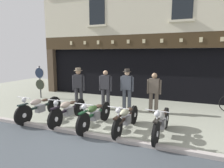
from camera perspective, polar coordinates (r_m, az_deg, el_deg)
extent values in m
cube|color=gray|center=(10.03, 6.87, -4.72)|extent=(23.20, 10.00, 0.08)
cube|color=#AAA19C|center=(5.64, -6.61, -15.24)|extent=(23.20, 0.16, 0.18)
cube|color=black|center=(12.04, 9.83, 3.94)|extent=(10.30, 4.00, 2.60)
cube|color=#4C3D2D|center=(12.46, -17.47, 3.82)|extent=(0.44, 0.36, 2.60)
cube|color=black|center=(10.33, 7.82, 3.91)|extent=(9.85, 0.03, 2.18)
cube|color=#382917|center=(9.89, 7.39, 12.52)|extent=(11.20, 0.24, 0.70)
cube|color=#C6B789|center=(11.34, -12.16, 11.93)|extent=(0.14, 0.03, 0.21)
cube|color=#C6B789|center=(10.87, -8.17, 12.17)|extent=(0.14, 0.03, 0.18)
cube|color=#C6B789|center=(10.49, -4.18, 12.36)|extent=(0.14, 0.03, 0.20)
cube|color=#C6B789|center=(10.15, 0.18, 12.50)|extent=(0.14, 0.03, 0.17)
cube|color=#C6B789|center=(9.87, 4.88, 12.57)|extent=(0.14, 0.03, 0.19)
cube|color=#C6B789|center=(9.67, 9.53, 12.56)|extent=(0.14, 0.03, 0.19)
cube|color=#C6B789|center=(9.52, 14.70, 12.46)|extent=(0.14, 0.03, 0.18)
cube|color=#C6B789|center=(9.45, 20.03, 12.24)|extent=(0.14, 0.03, 0.16)
cube|color=#C6B789|center=(9.45, 25.14, 11.94)|extent=(0.14, 0.03, 0.22)
cube|color=#C6B789|center=(9.53, 30.17, 11.56)|extent=(0.14, 0.03, 0.19)
cube|color=beige|center=(10.19, 7.69, 21.28)|extent=(11.20, 0.40, 2.42)
cube|color=black|center=(10.72, -4.55, 20.70)|extent=(0.90, 0.02, 1.30)
cube|color=beige|center=(10.57, -4.60, 17.02)|extent=(1.10, 0.12, 0.10)
cube|color=black|center=(9.69, 20.41, 21.49)|extent=(0.90, 0.02, 1.30)
cube|color=beige|center=(9.51, 20.17, 17.44)|extent=(1.10, 0.12, 0.10)
cylinder|color=black|center=(6.94, -25.03, -8.49)|extent=(0.12, 0.68, 0.67)
cylinder|color=silver|center=(6.94, -25.03, -8.49)|extent=(0.11, 0.16, 0.15)
cylinder|color=black|center=(7.86, -16.96, -6.04)|extent=(0.13, 0.68, 0.67)
cylinder|color=silver|center=(7.86, -16.96, -6.04)|extent=(0.12, 0.16, 0.15)
cube|color=black|center=(7.35, -20.78, -6.31)|extent=(0.17, 1.31, 0.07)
cube|color=slate|center=(7.37, -20.75, -6.84)|extent=(0.22, 0.33, 0.26)
ellipsoid|color=#AB9790|center=(7.19, -21.86, -5.06)|extent=(0.25, 0.48, 0.20)
ellipsoid|color=#38281E|center=(7.48, -19.44, -4.56)|extent=(0.22, 0.31, 0.10)
cube|color=black|center=(6.85, -25.22, -5.63)|extent=(0.13, 0.37, 0.04)
sphere|color=silver|center=(6.85, -24.91, -4.37)|extent=(0.15, 0.15, 0.15)
cylinder|color=silver|center=(6.83, -24.96, -3.72)|extent=(0.62, 0.07, 0.02)
cylinder|color=silver|center=(6.89, -24.93, -6.11)|extent=(0.05, 0.25, 0.62)
cylinder|color=black|center=(6.21, -16.63, -10.04)|extent=(0.08, 0.67, 0.67)
cylinder|color=silver|center=(6.21, -16.63, -10.04)|extent=(0.10, 0.15, 0.15)
cylinder|color=black|center=(7.30, -9.70, -6.95)|extent=(0.09, 0.67, 0.67)
cylinder|color=silver|center=(7.30, -9.70, -6.95)|extent=(0.11, 0.15, 0.15)
cube|color=black|center=(6.71, -12.91, -7.41)|extent=(0.08, 1.29, 0.07)
cube|color=slate|center=(6.73, -12.88, -7.98)|extent=(0.20, 0.32, 0.26)
ellipsoid|color=tan|center=(6.52, -13.82, -6.08)|extent=(0.22, 0.46, 0.20)
ellipsoid|color=#38281E|center=(6.86, -11.74, -5.45)|extent=(0.20, 0.30, 0.10)
cube|color=black|center=(6.11, -16.78, -6.89)|extent=(0.10, 0.36, 0.04)
sphere|color=silver|center=(6.12, -16.48, -5.45)|extent=(0.15, 0.15, 0.15)
cylinder|color=silver|center=(6.10, -16.52, -4.72)|extent=(0.62, 0.03, 0.02)
cylinder|color=silver|center=(6.16, -16.51, -7.38)|extent=(0.04, 0.25, 0.62)
cylinder|color=black|center=(5.59, -8.65, -11.91)|extent=(0.10, 0.67, 0.67)
cylinder|color=silver|center=(5.59, -8.65, -11.91)|extent=(0.11, 0.15, 0.15)
cylinder|color=black|center=(6.75, -2.09, -8.14)|extent=(0.11, 0.67, 0.67)
cylinder|color=silver|center=(6.75, -2.09, -8.14)|extent=(0.12, 0.15, 0.15)
cube|color=#12341D|center=(6.12, -5.06, -8.80)|extent=(0.13, 1.30, 0.07)
cube|color=slate|center=(6.14, -5.05, -9.42)|extent=(0.21, 0.33, 0.26)
ellipsoid|color=#324E26|center=(5.92, -5.89, -7.39)|extent=(0.24, 0.47, 0.20)
ellipsoid|color=#38281E|center=(6.28, -3.94, -6.61)|extent=(0.21, 0.31, 0.10)
cube|color=#12341D|center=(5.47, -8.74, -8.43)|extent=(0.12, 0.36, 0.04)
sphere|color=silver|center=(5.48, -8.43, -6.82)|extent=(0.15, 0.15, 0.15)
cylinder|color=silver|center=(5.46, -8.45, -6.01)|extent=(0.62, 0.05, 0.02)
cylinder|color=silver|center=(5.53, -8.49, -8.97)|extent=(0.05, 0.24, 0.62)
cylinder|color=black|center=(5.29, 1.57, -13.34)|extent=(0.11, 0.62, 0.62)
cylinder|color=silver|center=(5.29, 1.57, -13.34)|extent=(0.11, 0.14, 0.14)
cylinder|color=black|center=(6.49, 6.55, -9.14)|extent=(0.12, 0.62, 0.62)
cylinder|color=silver|center=(6.49, 6.55, -9.14)|extent=(0.12, 0.14, 0.14)
cube|color=black|center=(5.84, 4.34, -9.93)|extent=(0.15, 1.26, 0.07)
cube|color=slate|center=(5.87, 4.34, -10.58)|extent=(0.22, 0.33, 0.26)
ellipsoid|color=#A2A283|center=(5.64, 3.76, -8.50)|extent=(0.25, 0.47, 0.20)
ellipsoid|color=#38281E|center=(6.01, 5.22, -7.61)|extent=(0.22, 0.31, 0.10)
cube|color=black|center=(5.18, 1.59, -9.98)|extent=(0.12, 0.37, 0.04)
sphere|color=silver|center=(5.18, 1.87, -7.98)|extent=(0.15, 0.15, 0.15)
cylinder|color=silver|center=(5.15, 1.87, -7.13)|extent=(0.62, 0.06, 0.02)
cylinder|color=silver|center=(5.22, 1.77, -10.24)|extent=(0.06, 0.29, 0.60)
cylinder|color=black|center=(5.06, 13.01, -14.36)|extent=(0.12, 0.67, 0.67)
cylinder|color=silver|center=(5.06, 13.01, -14.36)|extent=(0.11, 0.15, 0.15)
cylinder|color=black|center=(6.27, 15.85, -9.83)|extent=(0.13, 0.67, 0.67)
cylinder|color=silver|center=(6.27, 15.85, -9.83)|extent=(0.12, 0.15, 0.15)
cube|color=black|center=(5.62, 14.64, -10.71)|extent=(0.16, 1.22, 0.07)
cube|color=slate|center=(5.64, 14.61, -11.38)|extent=(0.22, 0.33, 0.26)
ellipsoid|color=gray|center=(5.41, 14.38, -9.24)|extent=(0.26, 0.48, 0.20)
ellipsoid|color=#38281E|center=(5.79, 15.20, -8.28)|extent=(0.22, 0.31, 0.10)
cube|color=black|center=(4.93, 13.15, -10.58)|extent=(0.13, 0.37, 0.04)
sphere|color=silver|center=(4.94, 13.37, -8.75)|extent=(0.15, 0.15, 0.15)
cylinder|color=silver|center=(4.92, 13.41, -7.87)|extent=(0.62, 0.07, 0.02)
cylinder|color=silver|center=(4.99, 13.23, -11.12)|extent=(0.05, 0.23, 0.62)
cylinder|color=#2D2D33|center=(8.48, -9.22, -3.95)|extent=(0.15, 0.15, 0.89)
cylinder|color=#2D2D33|center=(8.56, -10.61, -3.87)|extent=(0.15, 0.15, 0.89)
cube|color=#2D2D33|center=(8.39, -10.04, 0.82)|extent=(0.41, 0.29, 0.57)
cube|color=silver|center=(8.49, -9.78, 1.39)|extent=(0.14, 0.05, 0.32)
cube|color=maroon|center=(8.50, -9.75, 1.33)|extent=(0.05, 0.02, 0.30)
cylinder|color=#2D2D33|center=(8.32, -8.52, 0.25)|extent=(0.09, 0.09, 0.65)
cylinder|color=#2D2D33|center=(8.49, -11.51, 0.34)|extent=(0.09, 0.09, 0.65)
sphere|color=tan|center=(8.34, -10.12, 3.57)|extent=(0.22, 0.22, 0.22)
cylinder|color=#7F705B|center=(8.34, -10.13, 3.98)|extent=(0.37, 0.37, 0.01)
cylinder|color=#7F705B|center=(8.33, -10.14, 4.39)|extent=(0.23, 0.23, 0.12)
cylinder|color=#2D2D33|center=(7.97, -1.20, -4.59)|extent=(0.15, 0.15, 0.91)
cylinder|color=#2D2D33|center=(8.05, -2.68, -4.47)|extent=(0.15, 0.15, 0.91)
cube|color=#2D2D33|center=(7.87, -1.97, 0.56)|extent=(0.39, 0.24, 0.57)
cube|color=silver|center=(7.97, -1.68, 1.16)|extent=(0.14, 0.03, 0.32)
cube|color=brown|center=(7.99, -1.65, 1.09)|extent=(0.05, 0.01, 0.30)
cylinder|color=#2D2D33|center=(7.81, -0.35, 0.03)|extent=(0.09, 0.09, 0.61)
cylinder|color=#2D2D33|center=(7.97, -3.55, 0.20)|extent=(0.09, 0.09, 0.61)
sphere|color=tan|center=(7.83, -1.98, 3.40)|extent=(0.20, 0.20, 0.20)
cylinder|color=#3D424C|center=(7.79, 5.24, -4.90)|extent=(0.15, 0.15, 0.92)
cylinder|color=#3D424C|center=(7.85, 3.70, -4.76)|extent=(0.15, 0.15, 0.92)
cube|color=#3D424C|center=(7.68, 4.53, 0.40)|extent=(0.38, 0.22, 0.56)
cube|color=silver|center=(7.78, 4.79, 1.00)|extent=(0.14, 0.02, 0.31)
cube|color=maroon|center=(7.79, 4.82, 0.93)|extent=(0.05, 0.01, 0.29)
cylinder|color=#3D424C|center=(7.62, 6.20, -0.07)|extent=(0.09, 0.09, 0.58)
cylinder|color=#3D424C|center=(7.76, 2.87, 0.13)|extent=(0.09, 0.09, 0.58)
sphere|color=beige|center=(7.63, 4.56, 3.31)|extent=(0.20, 0.20, 0.20)
cylinder|color=#332D28|center=(7.63, 4.57, 3.73)|extent=(0.35, 0.35, 0.01)
cylinder|color=#332D28|center=(7.62, 4.57, 4.15)|extent=(0.21, 0.21, 0.11)
cylinder|color=brown|center=(7.80, 13.16, -5.48)|extent=(0.15, 0.15, 0.81)
cylinder|color=brown|center=(7.83, 11.56, -5.36)|extent=(0.15, 0.15, 0.81)
cube|color=brown|center=(7.68, 12.53, -0.54)|extent=(0.38, 0.22, 0.58)
cube|color=silver|center=(7.78, 12.67, 0.09)|extent=(0.14, 0.02, 0.32)
cube|color=#47234C|center=(7.80, 12.68, 0.02)|extent=(0.05, 0.01, 0.30)
cylinder|color=brown|center=(7.66, 14.26, -0.92)|extent=(0.09, 0.09, 0.57)
cylinder|color=brown|center=(7.72, 10.80, -0.71)|extent=(0.09, 0.09, 0.57)
sphere|color=#9E7A5B|center=(7.63, 12.63, 2.46)|extent=(0.21, 0.21, 0.21)
cylinder|color=#232328|center=(10.82, -20.76, 0.57)|extent=(0.06, 0.06, 1.71)
cylinder|color=#192338|center=(10.75, -20.97, 3.12)|extent=(0.54, 0.03, 0.54)
torus|color=silver|center=(10.76, -20.92, 3.12)|extent=(0.56, 0.04, 0.56)
cylinder|color=#23281E|center=(10.82, -20.79, -0.15)|extent=(0.54, 0.03, 0.54)
torus|color=beige|center=(10.83, -20.74, -0.14)|extent=(0.56, 0.04, 0.56)
cube|color=silver|center=(9.86, 22.97, 4.83)|extent=(0.73, 0.02, 0.98)
cube|color=#232328|center=(9.83, 23.10, 7.08)|extent=(0.73, 0.01, 0.20)
cube|color=beige|center=(9.95, 30.30, 5.09)|extent=(0.74, 0.02, 0.94)
cube|color=#1E3323|center=(9.93, 30.48, 7.21)|extent=(0.74, 0.01, 0.20)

